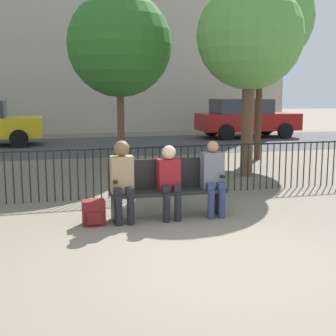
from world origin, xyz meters
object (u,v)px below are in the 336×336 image
(park_bench, at_px, (167,186))
(backpack, at_px, (94,213))
(seated_person_1, at_px, (169,178))
(tree_3, at_px, (120,45))
(tree_0, at_px, (261,17))
(tree_2, at_px, (250,37))
(seated_person_0, at_px, (122,176))
(seated_person_2, at_px, (213,175))
(parked_car_0, at_px, (246,118))

(park_bench, distance_m, backpack, 1.23)
(seated_person_1, xyz_separation_m, tree_3, (0.10, 5.31, 2.48))
(tree_3, bearing_deg, tree_0, 2.03)
(backpack, distance_m, tree_2, 5.85)
(seated_person_0, bearing_deg, tree_3, 81.03)
(tree_3, bearing_deg, seated_person_1, -91.12)
(seated_person_0, relative_size, seated_person_2, 1.04)
(tree_3, height_order, parked_car_0, tree_3)
(backpack, relative_size, tree_0, 0.07)
(park_bench, xyz_separation_m, seated_person_2, (0.73, -0.13, 0.17))
(seated_person_2, relative_size, tree_3, 0.27)
(seated_person_0, height_order, parked_car_0, parked_car_0)
(tree_2, bearing_deg, parked_car_0, 66.00)
(park_bench, bearing_deg, backpack, -171.91)
(seated_person_2, bearing_deg, parked_car_0, 63.55)
(seated_person_2, xyz_separation_m, tree_2, (2.00, 3.15, 2.50))
(seated_person_0, relative_size, seated_person_1, 1.08)
(tree_0, xyz_separation_m, tree_2, (-1.38, -2.31, -0.81))
(tree_2, distance_m, parked_car_0, 9.31)
(seated_person_0, distance_m, tree_0, 7.99)
(seated_person_0, xyz_separation_m, seated_person_2, (1.46, -0.00, -0.04))
(park_bench, distance_m, seated_person_2, 0.76)
(tree_0, relative_size, tree_3, 1.22)
(park_bench, distance_m, tree_2, 4.87)
(tree_0, relative_size, tree_2, 1.23)
(seated_person_1, bearing_deg, seated_person_2, 0.25)
(seated_person_0, xyz_separation_m, tree_3, (0.84, 5.31, 2.42))
(tree_0, bearing_deg, tree_3, -177.97)
(seated_person_2, height_order, parked_car_0, parked_car_0)
(park_bench, bearing_deg, tree_2, 47.91)
(seated_person_0, relative_size, tree_0, 0.23)
(seated_person_2, bearing_deg, tree_0, 58.23)
(seated_person_2, xyz_separation_m, tree_3, (-0.62, 5.31, 2.46))
(tree_3, bearing_deg, park_bench, -91.23)
(tree_0, bearing_deg, seated_person_2, -121.77)
(tree_0, height_order, parked_car_0, tree_0)
(seated_person_0, height_order, tree_3, tree_3)
(tree_0, xyz_separation_m, parked_car_0, (2.28, 5.93, -3.14))
(park_bench, height_order, tree_3, tree_3)
(park_bench, height_order, seated_person_0, seated_person_0)
(seated_person_1, distance_m, parked_car_0, 13.05)
(park_bench, height_order, seated_person_2, seated_person_2)
(seated_person_1, relative_size, seated_person_2, 0.96)
(park_bench, bearing_deg, seated_person_0, -170.11)
(backpack, bearing_deg, seated_person_2, 1.13)
(tree_2, relative_size, parked_car_0, 1.05)
(seated_person_0, relative_size, parked_car_0, 0.30)
(backpack, height_order, tree_3, tree_3)
(seated_person_2, bearing_deg, tree_2, 57.60)
(seated_person_0, height_order, seated_person_1, seated_person_0)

